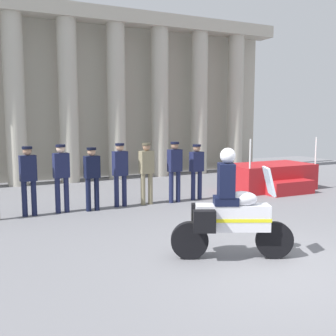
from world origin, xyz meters
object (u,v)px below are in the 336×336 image
officer_in_row_2 (61,173)px  officer_in_row_7 (197,167)px  officer_in_row_3 (92,174)px  motorcycle_with_rider (228,213)px  officer_in_row_1 (28,175)px  officer_in_row_5 (147,168)px  reviewing_stand (271,177)px  officer_in_row_4 (120,170)px  officer_in_row_6 (175,167)px

officer_in_row_2 → officer_in_row_7: size_ratio=1.07×
officer_in_row_3 → motorcycle_with_rider: motorcycle_with_rider is taller
officer_in_row_1 → officer_in_row_5: (3.09, -0.03, -0.00)m
officer_in_row_1 → officer_in_row_3: officer_in_row_1 is taller
officer_in_row_5 → officer_in_row_3: bearing=-2.8°
reviewing_stand → officer_in_row_4: reviewing_stand is taller
officer_in_row_3 → officer_in_row_6: officer_in_row_6 is taller
motorcycle_with_rider → officer_in_row_3: bearing=129.5°
officer_in_row_5 → motorcycle_with_rider: 4.61m
officer_in_row_7 → officer_in_row_6: bearing=-0.7°
reviewing_stand → officer_in_row_7: reviewing_stand is taller
officer_in_row_2 → officer_in_row_1: bearing=-5.4°
officer_in_row_3 → officer_in_row_5: size_ratio=0.96×
officer_in_row_5 → officer_in_row_4: bearing=-11.6°
officer_in_row_5 → officer_in_row_1: bearing=-6.8°
officer_in_row_4 → officer_in_row_5: 0.74m
officer_in_row_5 → officer_in_row_6: 0.82m
reviewing_stand → officer_in_row_2: (-6.93, -0.31, 0.61)m
reviewing_stand → officer_in_row_2: reviewing_stand is taller
reviewing_stand → motorcycle_with_rider: (-5.07, -4.94, 0.39)m
officer_in_row_3 → motorcycle_with_rider: size_ratio=0.85×
officer_in_row_3 → officer_in_row_4: size_ratio=0.96×
reviewing_stand → officer_in_row_3: (-6.19, -0.45, 0.56)m
officer_in_row_6 → officer_in_row_5: bearing=-13.2°
officer_in_row_1 → officer_in_row_7: size_ratio=1.05×
officer_in_row_1 → officer_in_row_6: officer_in_row_6 is taller
reviewing_stand → officer_in_row_1: (-7.73, -0.32, 0.60)m
officer_in_row_3 → officer_in_row_6: bearing=173.6°
officer_in_row_1 → officer_in_row_6: bearing=171.9°
officer_in_row_3 → officer_in_row_5: 1.56m
officer_in_row_7 → officer_in_row_1: bearing=-6.9°
reviewing_stand → officer_in_row_3: size_ratio=1.74×
officer_in_row_6 → officer_in_row_3: bearing=-6.4°
officer_in_row_7 → officer_in_row_3: bearing=-5.0°
officer_in_row_3 → officer_in_row_6: 2.37m
officer_in_row_7 → reviewing_stand: bearing=-179.2°
officer_in_row_6 → motorcycle_with_rider: (-1.25, -4.49, -0.22)m
officer_in_row_3 → officer_in_row_6: size_ratio=0.95×
officer_in_row_3 → officer_in_row_5: (1.55, 0.09, 0.04)m
officer_in_row_1 → officer_in_row_3: (1.54, -0.12, -0.04)m
reviewing_stand → officer_in_row_1: bearing=-177.6°
officer_in_row_5 → officer_in_row_6: (0.82, -0.10, 0.01)m
reviewing_stand → officer_in_row_6: size_ratio=1.65×
officer_in_row_6 → reviewing_stand: bearing=-179.5°
officer_in_row_4 → motorcycle_with_rider: size_ratio=0.89×
officer_in_row_1 → officer_in_row_4: officer_in_row_4 is taller
officer_in_row_2 → officer_in_row_6: bearing=171.2°
officer_in_row_1 → motorcycle_with_rider: bearing=113.7°
officer_in_row_3 → officer_in_row_7: 3.12m
officer_in_row_4 → reviewing_stand: bearing=176.8°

